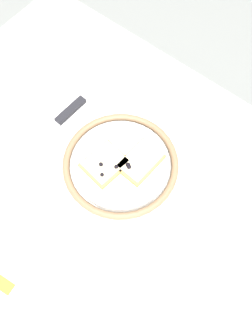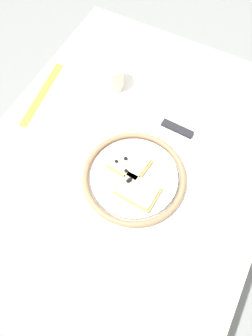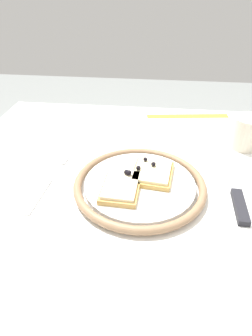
{
  "view_description": "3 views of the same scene",
  "coord_description": "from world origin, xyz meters",
  "px_view_note": "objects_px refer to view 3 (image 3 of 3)",
  "views": [
    {
      "loc": [
        -0.27,
        0.22,
        1.49
      ],
      "look_at": [
        -0.06,
        -0.04,
        0.76
      ],
      "focal_mm": 39.33,
      "sensor_mm": 36.0,
      "label": 1
    },
    {
      "loc": [
        -0.35,
        -0.18,
        1.47
      ],
      "look_at": [
        -0.04,
        -0.02,
        0.77
      ],
      "focal_mm": 34.12,
      "sensor_mm": 36.0,
      "label": 2
    },
    {
      "loc": [
        -0.02,
        -0.48,
        1.09
      ],
      "look_at": [
        -0.07,
        -0.02,
        0.77
      ],
      "focal_mm": 30.28,
      "sensor_mm": 36.0,
      "label": 3
    }
  ],
  "objects_px": {
    "pizza_slice_near": "(121,186)",
    "measuring_tape": "(188,116)",
    "knife": "(237,195)",
    "plate": "(140,185)",
    "pizza_slice_far": "(152,172)",
    "dining_table": "(158,211)",
    "cup": "(246,132)",
    "fork": "(49,180)"
  },
  "relations": [
    {
      "from": "measuring_tape",
      "to": "pizza_slice_near",
      "type": "bearing_deg",
      "value": -119.08
    },
    {
      "from": "pizza_slice_near",
      "to": "pizza_slice_far",
      "type": "relative_size",
      "value": 1.01
    },
    {
      "from": "pizza_slice_near",
      "to": "fork",
      "type": "relative_size",
      "value": 0.5
    },
    {
      "from": "pizza_slice_far",
      "to": "knife",
      "type": "height_order",
      "value": "pizza_slice_far"
    },
    {
      "from": "dining_table",
      "to": "pizza_slice_far",
      "type": "xyz_separation_m",
      "value": [
        -0.02,
        -0.02,
        0.12
      ]
    },
    {
      "from": "knife",
      "to": "cup",
      "type": "xyz_separation_m",
      "value": [
        0.05,
        0.2,
        0.03
      ]
    },
    {
      "from": "plate",
      "to": "knife",
      "type": "distance_m",
      "value": 0.19
    },
    {
      "from": "knife",
      "to": "cup",
      "type": "height_order",
      "value": "cup"
    },
    {
      "from": "fork",
      "to": "measuring_tape",
      "type": "relative_size",
      "value": 0.83
    },
    {
      "from": "cup",
      "to": "pizza_slice_near",
      "type": "bearing_deg",
      "value": -141.06
    },
    {
      "from": "plate",
      "to": "cup",
      "type": "xyz_separation_m",
      "value": [
        0.24,
        0.2,
        0.03
      ]
    },
    {
      "from": "dining_table",
      "to": "plate",
      "type": "xyz_separation_m",
      "value": [
        -0.04,
        -0.04,
        0.11
      ]
    },
    {
      "from": "pizza_slice_near",
      "to": "knife",
      "type": "relative_size",
      "value": 0.42
    },
    {
      "from": "pizza_slice_near",
      "to": "fork",
      "type": "xyz_separation_m",
      "value": [
        -0.15,
        0.03,
        -0.02
      ]
    },
    {
      "from": "pizza_slice_near",
      "to": "measuring_tape",
      "type": "relative_size",
      "value": 0.42
    },
    {
      "from": "measuring_tape",
      "to": "knife",
      "type": "bearing_deg",
      "value": -86.87
    },
    {
      "from": "knife",
      "to": "fork",
      "type": "distance_m",
      "value": 0.38
    },
    {
      "from": "fork",
      "to": "pizza_slice_near",
      "type": "bearing_deg",
      "value": -11.28
    },
    {
      "from": "fork",
      "to": "measuring_tape",
      "type": "xyz_separation_m",
      "value": [
        0.31,
        0.36,
        -0.0
      ]
    },
    {
      "from": "dining_table",
      "to": "pizza_slice_far",
      "type": "height_order",
      "value": "pizza_slice_far"
    },
    {
      "from": "fork",
      "to": "measuring_tape",
      "type": "bearing_deg",
      "value": 49.24
    },
    {
      "from": "pizza_slice_far",
      "to": "measuring_tape",
      "type": "height_order",
      "value": "pizza_slice_far"
    },
    {
      "from": "pizza_slice_far",
      "to": "knife",
      "type": "relative_size",
      "value": 0.42
    },
    {
      "from": "plate",
      "to": "cup",
      "type": "distance_m",
      "value": 0.31
    },
    {
      "from": "knife",
      "to": "cup",
      "type": "bearing_deg",
      "value": 74.75
    },
    {
      "from": "plate",
      "to": "dining_table",
      "type": "bearing_deg",
      "value": 45.57
    },
    {
      "from": "dining_table",
      "to": "plate",
      "type": "relative_size",
      "value": 3.65
    },
    {
      "from": "knife",
      "to": "measuring_tape",
      "type": "bearing_deg",
      "value": 100.74
    },
    {
      "from": "dining_table",
      "to": "plate",
      "type": "height_order",
      "value": "plate"
    },
    {
      "from": "pizza_slice_near",
      "to": "knife",
      "type": "distance_m",
      "value": 0.22
    },
    {
      "from": "knife",
      "to": "measuring_tape",
      "type": "relative_size",
      "value": 0.99
    },
    {
      "from": "measuring_tape",
      "to": "fork",
      "type": "bearing_deg",
      "value": -138.36
    },
    {
      "from": "plate",
      "to": "pizza_slice_far",
      "type": "height_order",
      "value": "pizza_slice_far"
    },
    {
      "from": "pizza_slice_far",
      "to": "pizza_slice_near",
      "type": "bearing_deg",
      "value": -137.77
    },
    {
      "from": "knife",
      "to": "fork",
      "type": "bearing_deg",
      "value": 178.59
    },
    {
      "from": "cup",
      "to": "dining_table",
      "type": "bearing_deg",
      "value": -142.48
    },
    {
      "from": "dining_table",
      "to": "fork",
      "type": "relative_size",
      "value": 4.72
    },
    {
      "from": "pizza_slice_far",
      "to": "plate",
      "type": "bearing_deg",
      "value": -132.52
    },
    {
      "from": "knife",
      "to": "fork",
      "type": "relative_size",
      "value": 1.19
    },
    {
      "from": "fork",
      "to": "pizza_slice_far",
      "type": "bearing_deg",
      "value": 5.69
    },
    {
      "from": "dining_table",
      "to": "cup",
      "type": "distance_m",
      "value": 0.29
    },
    {
      "from": "plate",
      "to": "pizza_slice_far",
      "type": "xyz_separation_m",
      "value": [
        0.02,
        0.03,
        0.01
      ]
    }
  ]
}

